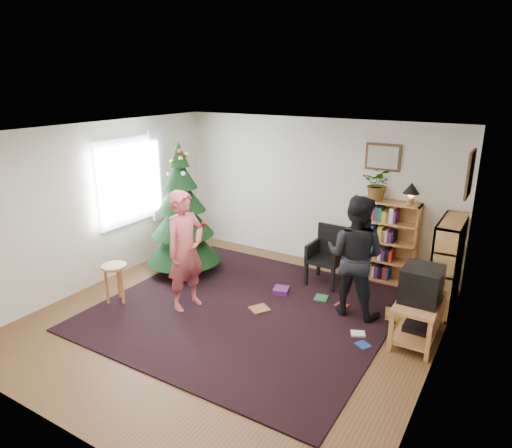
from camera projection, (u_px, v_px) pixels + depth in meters
The scene contains 23 objects.
floor at pixel (234, 319), 6.16m from camera, with size 5.00×5.00×0.00m, color brown.
ceiling at pixel (230, 132), 5.40m from camera, with size 5.00×5.00×0.00m, color white.
wall_back at pixel (313, 192), 7.82m from camera, with size 5.00×0.02×2.50m, color silver.
wall_front at pixel (62, 316), 3.74m from camera, with size 5.00×0.02×2.50m, color silver.
wall_left at pixel (97, 205), 7.01m from camera, with size 0.02×5.00×2.50m, color silver.
wall_right at pixel (440, 273), 4.55m from camera, with size 0.02×5.00×2.50m, color silver.
rug at pixel (245, 309), 6.41m from camera, with size 3.80×3.60×0.02m, color black.
window_pane at pixel (126, 182), 7.41m from camera, with size 0.04×1.20×1.40m, color silver.
curtain at pixel (158, 175), 7.96m from camera, with size 0.06×0.35×1.60m, color silver.
picture_back at pixel (383, 157), 7.02m from camera, with size 0.55×0.03×0.42m.
picture_right at pixel (470, 174), 5.78m from camera, with size 0.03×0.50×0.60m.
christmas_tree at pixel (182, 221), 7.38m from camera, with size 1.20×1.20×2.18m.
bookshelf_back at pixel (386, 240), 7.20m from camera, with size 0.95×0.30×1.30m.
bookshelf_right at pixel (447, 264), 6.30m from camera, with size 0.30×0.95×1.30m.
tv_stand at pixel (418, 317), 5.58m from camera, with size 0.49×0.88×0.55m.
crt_tv at pixel (421, 284), 5.45m from camera, with size 0.45×0.49×0.42m.
armchair at pixel (329, 253), 7.14m from camera, with size 0.52×0.52×0.92m.
stool at pixel (115, 274), 6.50m from camera, with size 0.35×0.35×0.59m.
person_standing at pixel (185, 251), 6.26m from camera, with size 0.62×0.41×1.70m, color #B7494F.
person_by_chair at pixel (355, 256), 6.09m from camera, with size 0.82×0.64×1.68m, color black.
potted_plant at pixel (379, 184), 7.03m from camera, with size 0.46×0.40×0.51m, color gray.
table_lamp at pixel (411, 190), 6.79m from camera, with size 0.25×0.25×0.33m.
floor_clutter at pixel (329, 312), 6.27m from camera, with size 1.86×1.11×0.08m.
Camera 1 is at (3.09, -4.53, 3.11)m, focal length 32.00 mm.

